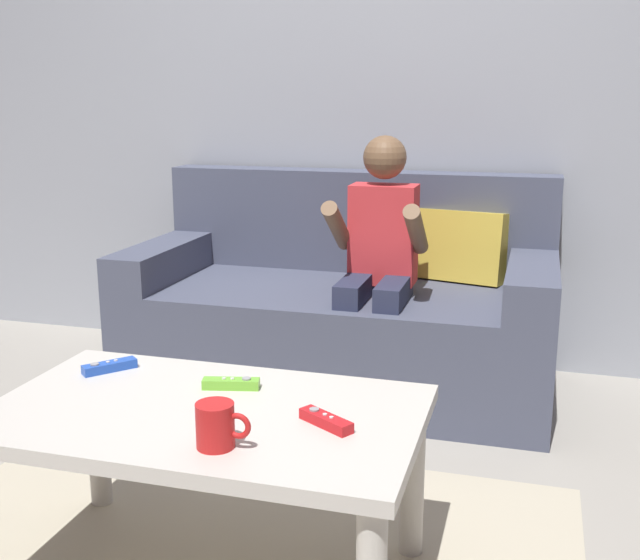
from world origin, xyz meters
TOP-DOWN VIEW (x-y plane):
  - ground_plane at (0.00, 0.00)m, footprint 9.22×9.22m
  - wall_back at (0.00, 1.61)m, footprint 4.61×0.05m
  - couch at (-0.06, 1.22)m, footprint 1.65×0.80m
  - person_seated_on_couch at (0.11, 1.03)m, footprint 0.35×0.43m
  - coffee_table at (-0.04, -0.17)m, footprint 1.00×0.59m
  - game_remote_lime_near_edge at (-0.03, -0.03)m, footprint 0.14×0.07m
  - game_remote_blue_center at (-0.39, -0.01)m, footprint 0.12×0.13m
  - game_remote_red_far_corner at (0.25, -0.18)m, footprint 0.14×0.10m
  - coffee_mug at (0.07, -0.35)m, footprint 0.12×0.08m

SIDE VIEW (x-z plane):
  - ground_plane at x=0.00m, z-range 0.00..0.00m
  - couch at x=-0.06m, z-range -0.12..0.72m
  - coffee_table at x=-0.04m, z-range 0.16..0.60m
  - game_remote_lime_near_edge at x=-0.03m, z-range 0.45..0.47m
  - game_remote_blue_center at x=-0.39m, z-range 0.45..0.47m
  - game_remote_red_far_corner at x=0.25m, z-range 0.45..0.47m
  - coffee_mug at x=0.07m, z-range 0.45..0.54m
  - person_seated_on_couch at x=0.11m, z-range 0.07..1.08m
  - wall_back at x=0.00m, z-range 0.00..2.50m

